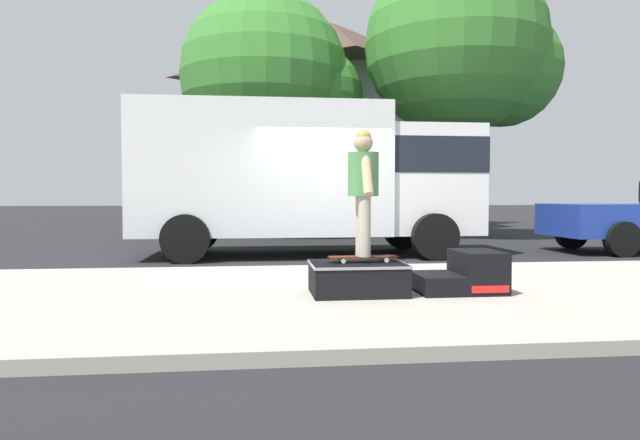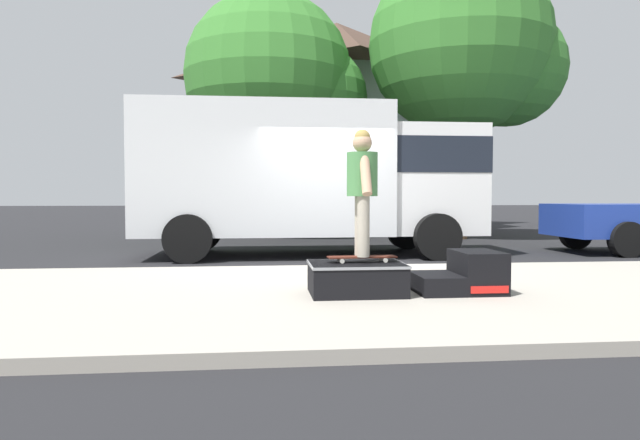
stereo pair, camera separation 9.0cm
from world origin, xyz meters
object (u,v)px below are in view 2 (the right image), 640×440
object	(u,v)px
street_tree_main	(278,82)
skate_box	(356,277)
kicker_ramp	(464,275)
box_truck	(311,173)
street_tree_neighbour	(469,50)
skater_kid	(362,182)
skateboard	(362,257)

from	to	relation	value
street_tree_main	skate_box	bearing A→B (deg)	-87.01
kicker_ramp	street_tree_main	size ratio (longest dim) A/B	0.13
box_truck	street_tree_neighbour	xyz separation A→B (m)	(4.92, 4.17, 3.71)
kicker_ramp	skater_kid	world-z (taller)	skater_kid
kicker_ramp	street_tree_main	bearing A→B (deg)	99.66
box_truck	street_tree_main	xyz separation A→B (m)	(-0.52, 5.25, 2.91)
skateboard	box_truck	xyz separation A→B (m)	(-0.11, 5.36, 1.17)
skate_box	box_truck	bearing A→B (deg)	90.36
skateboard	box_truck	distance (m)	5.49
kicker_ramp	box_truck	xyz separation A→B (m)	(-1.29, 5.42, 1.38)
skater_kid	street_tree_neighbour	world-z (taller)	street_tree_neighbour
skater_kid	street_tree_neighbour	distance (m)	11.41
box_truck	street_tree_main	world-z (taller)	street_tree_main
kicker_ramp	street_tree_main	world-z (taller)	street_tree_main
kicker_ramp	skate_box	bearing A→B (deg)	179.98
skate_box	skateboard	xyz separation A→B (m)	(0.07, 0.06, 0.22)
skater_kid	box_truck	world-z (taller)	box_truck
skateboard	street_tree_main	distance (m)	11.38
kicker_ramp	street_tree_neighbour	world-z (taller)	street_tree_neighbour
skater_kid	kicker_ramp	bearing A→B (deg)	-2.91
skate_box	skateboard	size ratio (longest dim) A/B	1.34
skate_box	street_tree_main	xyz separation A→B (m)	(-0.56, 10.67, 4.30)
street_tree_neighbour	street_tree_main	bearing A→B (deg)	168.80
skater_kid	street_tree_main	size ratio (longest dim) A/B	0.20
skate_box	kicker_ramp	xyz separation A→B (m)	(1.26, -0.00, 0.01)
street_tree_main	skateboard	bearing A→B (deg)	-86.59
box_truck	skate_box	bearing A→B (deg)	-89.64
skateboard	street_tree_neighbour	distance (m)	11.74
skate_box	street_tree_neighbour	xyz separation A→B (m)	(4.88, 9.59, 5.10)
kicker_ramp	street_tree_main	xyz separation A→B (m)	(-1.82, 10.67, 4.29)
box_truck	street_tree_neighbour	size ratio (longest dim) A/B	0.85
box_truck	street_tree_main	size ratio (longest dim) A/B	0.96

